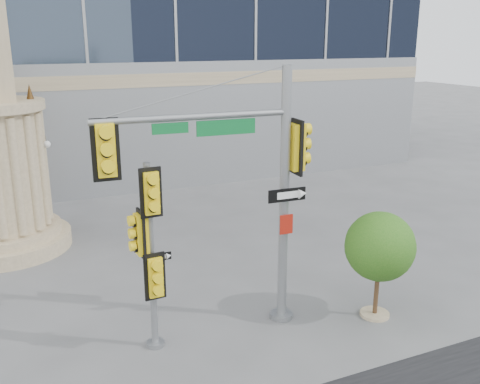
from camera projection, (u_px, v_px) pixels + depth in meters
name	position (u px, v px, depth m)	size (l,w,h in m)	color
ground	(281.00, 337.00, 13.12)	(120.00, 120.00, 0.00)	#545456
main_signal_pole	(240.00, 173.00, 12.50)	(5.01, 0.68, 6.47)	slate
secondary_signal_pole	(150.00, 244.00, 11.91)	(0.78, 0.58, 4.48)	slate
street_tree	(380.00, 249.00, 13.63)	(1.83, 1.79, 2.86)	#9D896A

